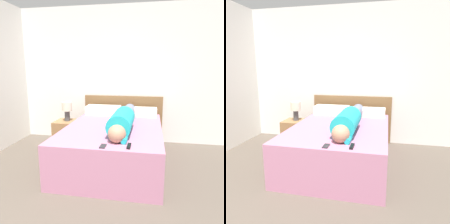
# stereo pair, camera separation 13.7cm
# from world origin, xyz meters

# --- Properties ---
(wall_back) EXTENTS (5.64, 0.06, 2.60)m
(wall_back) POSITION_xyz_m (0.00, 3.88, 1.30)
(wall_back) COLOR white
(wall_back) RESTS_ON ground_plane
(bed) EXTENTS (1.41, 1.95, 0.58)m
(bed) POSITION_xyz_m (-0.16, 2.73, 0.29)
(bed) COLOR #B2708E
(bed) RESTS_ON ground_plane
(headboard) EXTENTS (1.53, 0.04, 0.91)m
(headboard) POSITION_xyz_m (-0.16, 3.81, 0.45)
(headboard) COLOR brown
(headboard) RESTS_ON ground_plane
(nightstand) EXTENTS (0.46, 0.43, 0.48)m
(nightstand) POSITION_xyz_m (-1.14, 3.33, 0.24)
(nightstand) COLOR olive
(nightstand) RESTS_ON ground_plane
(table_lamp) EXTENTS (0.18, 0.18, 0.36)m
(table_lamp) POSITION_xyz_m (-1.14, 3.33, 0.71)
(table_lamp) COLOR #4C4C51
(table_lamp) RESTS_ON nightstand
(person_lying) EXTENTS (0.31, 1.69, 0.31)m
(person_lying) POSITION_xyz_m (-0.00, 2.63, 0.72)
(person_lying) COLOR tan
(person_lying) RESTS_ON bed
(pillow_near_headboard) EXTENTS (0.63, 0.29, 0.17)m
(pillow_near_headboard) POSITION_xyz_m (-0.49, 3.51, 0.67)
(pillow_near_headboard) COLOR silver
(pillow_near_headboard) RESTS_ON bed
(pillow_second) EXTENTS (0.60, 0.29, 0.15)m
(pillow_second) POSITION_xyz_m (0.19, 3.51, 0.66)
(pillow_second) COLOR silver
(pillow_second) RESTS_ON bed
(tv_remote) EXTENTS (0.04, 0.15, 0.02)m
(tv_remote) POSITION_xyz_m (0.16, 1.90, 0.60)
(tv_remote) COLOR black
(tv_remote) RESTS_ON bed
(cell_phone) EXTENTS (0.06, 0.13, 0.01)m
(cell_phone) POSITION_xyz_m (-0.13, 1.86, 0.59)
(cell_phone) COLOR black
(cell_phone) RESTS_ON bed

